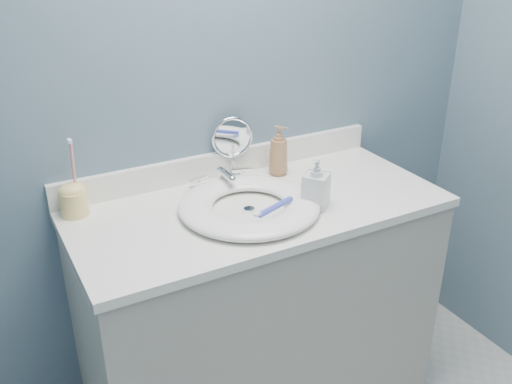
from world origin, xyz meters
TOP-DOWN VIEW (x-y plane):
  - back_wall at (0.00, 1.25)m, footprint 2.20×0.02m
  - vanity_cabinet at (0.00, 0.97)m, footprint 1.20×0.55m
  - countertop at (0.00, 0.97)m, footprint 1.22×0.57m
  - backsplash at (0.00, 1.24)m, footprint 1.22×0.02m
  - basin at (-0.05, 0.94)m, footprint 0.45×0.45m
  - drain at (-0.05, 0.94)m, footprint 0.04×0.04m
  - faucet at (-0.05, 1.14)m, footprint 0.25×0.13m
  - makeup_mirror at (0.03, 1.22)m, footprint 0.15×0.09m
  - soap_bottle_amber at (0.18, 1.15)m, footprint 0.10×0.10m
  - soap_bottle_clear at (0.15, 0.87)m, footprint 0.11×0.11m
  - toothbrush_holder at (-0.54, 1.18)m, footprint 0.09×0.09m
  - toothbrush_lying at (-0.01, 0.85)m, footprint 0.17×0.07m

SIDE VIEW (x-z plane):
  - vanity_cabinet at x=0.00m, z-range 0.00..0.85m
  - countertop at x=0.00m, z-range 0.85..0.88m
  - drain at x=-0.05m, z-range 0.88..0.89m
  - basin at x=-0.05m, z-range 0.88..0.92m
  - faucet at x=-0.05m, z-range 0.87..0.95m
  - toothbrush_lying at x=-0.01m, z-range 0.92..0.93m
  - backsplash at x=0.00m, z-range 0.88..0.97m
  - toothbrush_holder at x=-0.54m, z-range 0.81..1.06m
  - soap_bottle_clear at x=0.15m, z-range 0.88..1.05m
  - soap_bottle_amber at x=0.18m, z-range 0.88..1.06m
  - makeup_mirror at x=0.03m, z-range 0.89..1.11m
  - back_wall at x=0.00m, z-range 0.00..2.40m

